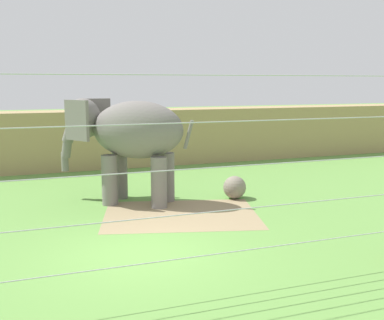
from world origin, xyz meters
name	(u,v)px	position (x,y,z in m)	size (l,w,h in m)	color
ground_plane	(144,253)	(0.00, 0.00, 0.00)	(120.00, 120.00, 0.00)	#609342
dirt_patch	(181,215)	(1.78, 2.70, 0.00)	(4.41, 3.30, 0.01)	#937F5B
embankment_wall	(80,140)	(0.00, 11.43, 1.28)	(36.00, 1.80, 2.55)	tan
elephant	(128,134)	(0.68, 4.66, 2.18)	(3.99, 3.27, 3.30)	slate
enrichment_ball	(235,187)	(4.06, 3.92, 0.38)	(0.75, 0.75, 0.75)	gray
cable_fence	(177,186)	(0.00, -2.39, 2.05)	(11.09, 0.28, 4.08)	brown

